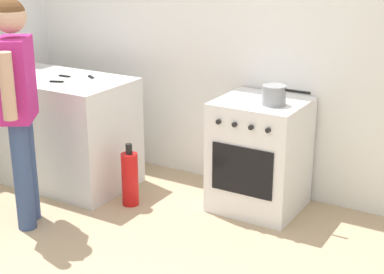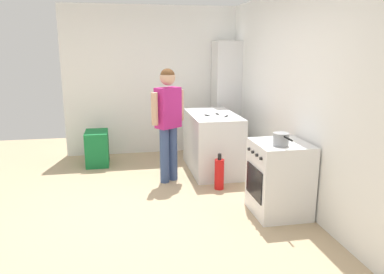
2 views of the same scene
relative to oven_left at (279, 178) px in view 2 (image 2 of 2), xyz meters
The scene contains 14 objects.
ground_plane 1.67m from the oven_left, 102.51° to the right, with size 8.00×8.00×0.00m, color tan.
back_wall 1.01m from the oven_left, 133.25° to the left, with size 6.00×0.10×2.60m, color white.
side_wall_left 3.29m from the oven_left, 158.23° to the right, with size 0.10×3.10×2.60m, color white.
counter_unit 1.74m from the oven_left, 167.46° to the right, with size 1.30×0.70×0.90m, color silver.
oven_left is the anchor object (origin of this frame).
pot 0.51m from the oven_left, 27.33° to the right, with size 0.35×0.17×0.14m.
knife_utility 1.63m from the oven_left, 162.25° to the right, with size 0.24×0.13×0.01m.
knife_carving 1.63m from the oven_left, 168.15° to the right, with size 0.33×0.04×0.01m.
knife_chef 1.45m from the oven_left, 167.83° to the right, with size 0.27×0.20×0.01m.
person 1.80m from the oven_left, 139.89° to the right, with size 0.36×0.49×1.61m.
fire_extinguisher 1.01m from the oven_left, 151.22° to the right, with size 0.13×0.13×0.50m.
recycling_crate_lower 3.18m from the oven_left, 136.86° to the right, with size 0.52×0.36×0.28m, color #197238.
recycling_crate_upper 3.17m from the oven_left, 136.86° to the right, with size 0.52×0.36×0.28m, color #197238.
larder_cabinet 2.71m from the oven_left, behind, with size 0.48×0.44×2.00m, color silver.
Camera 2 is at (4.15, -0.17, 1.89)m, focal length 35.00 mm.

